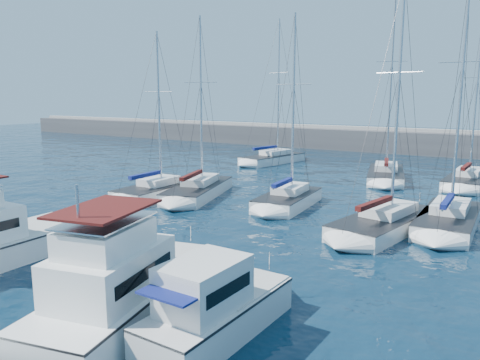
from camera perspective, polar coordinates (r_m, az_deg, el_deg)
The scene contains 12 objects.
ground at distance 23.11m, azimuth -8.70°, elevation -9.92°, with size 220.00×220.00×0.00m, color black.
breakwater at distance 70.11m, azimuth 20.36°, elevation 3.97°, with size 160.00×6.00×4.45m.
motor_yacht_stbd_inner at distance 17.71m, azimuth -13.95°, elevation -12.59°, with size 5.21×9.91×4.69m.
motor_yacht_stbd_outer at distance 16.02m, azimuth -3.20°, elevation -15.57°, with size 2.45×6.27×3.20m.
sailboat_mid_a at distance 37.55m, azimuth -10.23°, elevation -1.30°, with size 3.25×7.19×13.08m.
sailboat_mid_b at distance 37.43m, azimuth -5.08°, elevation -1.22°, with size 5.49×9.37×14.32m.
sailboat_mid_c at distance 34.03m, azimuth 5.89°, elevation -2.36°, with size 3.56×7.14×13.90m.
sailboat_mid_d at distance 29.04m, azimuth 17.23°, elevation -5.00°, with size 4.63×9.05×14.77m.
sailboat_mid_e at distance 31.15m, azimuth 24.11°, elevation -4.39°, with size 3.28×8.44×15.85m.
sailboat_back_a at distance 56.04m, azimuth 4.04°, elevation 2.64°, with size 4.78×9.36×17.02m.
sailboat_back_b at distance 46.51m, azimuth 17.34°, elevation 0.65°, with size 5.33×9.46×17.82m.
sailboat_back_c at distance 46.07m, azimuth 25.98°, elevation -0.05°, with size 3.30×8.56×15.20m.
Camera 1 is at (14.36, -16.28, 7.91)m, focal length 35.00 mm.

